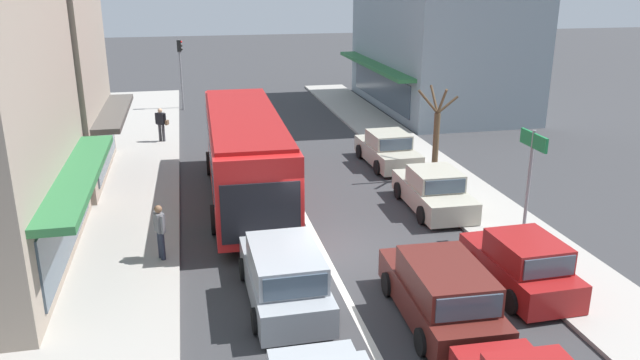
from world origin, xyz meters
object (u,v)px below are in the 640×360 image
wagon_queue_gap_filler (441,293)px  parked_sedan_kerb_second (434,191)px  parked_sedan_kerb_third (388,150)px  directional_road_sign (531,161)px  wagon_behind_bus_mid (284,276)px  pedestrian_with_handbag_near (161,123)px  traffic_light_downstreet (180,63)px  parked_hatchback_kerb_front (521,265)px  pedestrian_browsing_midblock (160,229)px  city_bus (245,151)px  street_tree_right (436,136)px

wagon_queue_gap_filler → parked_sedan_kerb_second: 7.58m
parked_sedan_kerb_third → directional_road_sign: size_ratio=1.18×
wagon_behind_bus_mid → pedestrian_with_handbag_near: 16.93m
parked_sedan_kerb_third → directional_road_sign: (1.48, -8.88, 2.01)m
traffic_light_downstreet → parked_hatchback_kerb_front: bearing=-71.4°
wagon_queue_gap_filler → pedestrian_browsing_midblock: size_ratio=2.80×
parked_hatchback_kerb_front → city_bus: bearing=126.8°
traffic_light_downstreet → pedestrian_browsing_midblock: size_ratio=2.58×
parked_hatchback_kerb_front → parked_sedan_kerb_second: (0.03, 6.06, -0.05)m
parked_sedan_kerb_second → directional_road_sign: bearing=-65.2°
parked_sedan_kerb_second → pedestrian_browsing_midblock: size_ratio=2.60×
wagon_queue_gap_filler → parked_sedan_kerb_third: bearing=77.6°
parked_sedan_kerb_third → pedestrian_browsing_midblock: size_ratio=2.60×
city_bus → directional_road_sign: size_ratio=3.03×
pedestrian_with_handbag_near → wagon_behind_bus_mid: bearing=-78.5°
directional_road_sign → pedestrian_browsing_midblock: bearing=174.8°
parked_sedan_kerb_third → directional_road_sign: bearing=-80.5°
traffic_light_downstreet → directional_road_sign: size_ratio=1.17×
parked_sedan_kerb_second → directional_road_sign: directional_road_sign is taller
parked_sedan_kerb_second → parked_sedan_kerb_third: bearing=89.0°
street_tree_right → pedestrian_browsing_midblock: 11.97m
parked_sedan_kerb_third → pedestrian_browsing_midblock: 12.25m
pedestrian_with_handbag_near → wagon_queue_gap_filler: bearing=-69.4°
parked_hatchback_kerb_front → pedestrian_with_handbag_near: pedestrian_with_handbag_near is taller
wagon_queue_gap_filler → pedestrian_with_handbag_near: pedestrian_with_handbag_near is taller
city_bus → traffic_light_downstreet: 16.97m
city_bus → pedestrian_with_handbag_near: bearing=110.1°
street_tree_right → wagon_queue_gap_filler: bearing=-111.2°
pedestrian_with_handbag_near → pedestrian_browsing_midblock: 13.59m
parked_hatchback_kerb_front → directional_road_sign: 3.68m
parked_sedan_kerb_third → pedestrian_browsing_midblock: (-9.34, -7.91, 0.40)m
parked_sedan_kerb_second → parked_sedan_kerb_third: (0.09, 5.48, 0.00)m
parked_hatchback_kerb_front → parked_sedan_kerb_third: bearing=89.4°
wagon_queue_gap_filler → directional_road_sign: (4.25, 3.69, 1.93)m
wagon_behind_bus_mid → pedestrian_browsing_midblock: bearing=135.8°
city_bus → wagon_behind_bus_mid: bearing=-88.8°
parked_hatchback_kerb_front → pedestrian_with_handbag_near: 19.68m
wagon_behind_bus_mid → parked_sedan_kerb_second: bearing=41.3°
parked_hatchback_kerb_front → parked_sedan_kerb_third: size_ratio=0.88×
wagon_queue_gap_filler → pedestrian_browsing_midblock: pedestrian_browsing_midblock is taller
wagon_queue_gap_filler → parked_sedan_kerb_second: size_ratio=1.08×
directional_road_sign → wagon_behind_bus_mid: bearing=-165.4°
street_tree_right → parked_sedan_kerb_third: bearing=117.8°
wagon_behind_bus_mid → parked_sedan_kerb_second: wagon_behind_bus_mid is taller
wagon_behind_bus_mid → parked_hatchback_kerb_front: bearing=-6.0°
parked_hatchback_kerb_front → wagon_behind_bus_mid: bearing=174.0°
wagon_behind_bus_mid → parked_sedan_kerb_third: (6.26, 10.90, -0.08)m
wagon_queue_gap_filler → directional_road_sign: directional_road_sign is taller
traffic_light_downstreet → parked_sedan_kerb_second: bearing=-66.0°
traffic_light_downstreet → street_tree_right: traffic_light_downstreet is taller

